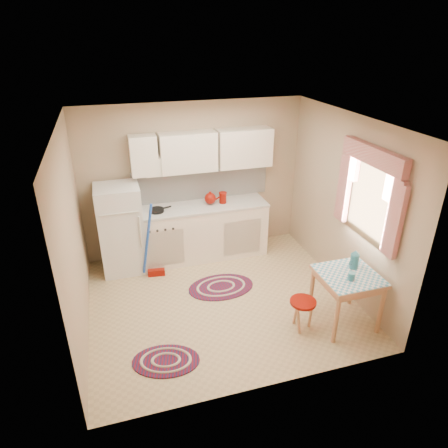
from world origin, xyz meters
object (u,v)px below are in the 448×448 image
at_px(fridge, 121,229).
at_px(table, 345,299).
at_px(base_cabinets, 198,233).
at_px(stool, 302,314).

distance_m(fridge, table, 3.41).
relative_size(fridge, base_cabinets, 0.62).
bearing_deg(base_cabinets, table, -57.17).
xyz_separation_m(fridge, table, (2.63, -2.14, -0.34)).
relative_size(table, stool, 1.71).
height_order(table, stool, table).
height_order(base_cabinets, stool, base_cabinets).
xyz_separation_m(table, stool, (-0.58, 0.04, -0.15)).
relative_size(base_cabinets, table, 3.12).
relative_size(fridge, table, 1.94).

